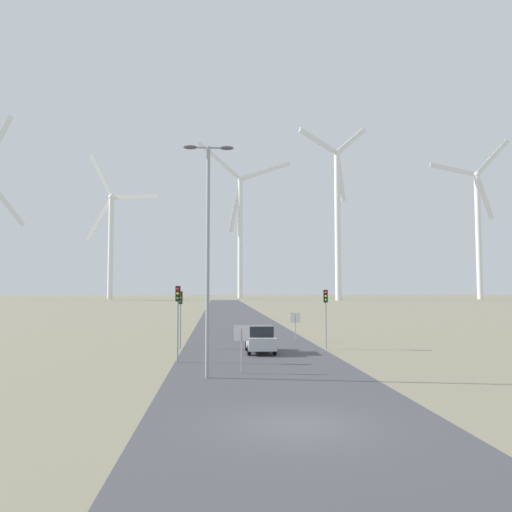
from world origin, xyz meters
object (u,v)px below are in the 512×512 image
traffic_light_post_near_right (326,306)px  wind_turbine_right (338,212)px  stop_sign_near (242,340)px  traffic_light_post_mid_left (180,307)px  wind_turbine_far_right (478,223)px  stop_sign_far (295,321)px  traffic_light_post_near_left (178,306)px  streetlamp (208,235)px  wind_turbine_center (240,224)px  wind_turbine_left (111,234)px  car_approaching (260,339)px

traffic_light_post_near_right → wind_turbine_right: size_ratio=0.06×
stop_sign_near → wind_turbine_right: wind_turbine_right is taller
traffic_light_post_mid_left → wind_turbine_far_right: 188.87m
traffic_light_post_mid_left → wind_turbine_right: wind_turbine_right is taller
stop_sign_far → traffic_light_post_near_right: size_ratio=0.55×
traffic_light_post_near_left → traffic_light_post_mid_left: traffic_light_post_near_left is taller
streetlamp → wind_turbine_center: size_ratio=0.16×
traffic_light_post_near_right → wind_turbine_center: bearing=89.3°
streetlamp → stop_sign_far: 18.19m
wind_turbine_left → stop_sign_near: bearing=-76.1°
traffic_light_post_mid_left → wind_turbine_right: (46.11, 141.13, 29.24)m
streetlamp → wind_turbine_left: bearing=103.3°
wind_turbine_right → wind_turbine_far_right: wind_turbine_right is taller
traffic_light_post_near_left → wind_turbine_center: size_ratio=0.06×
traffic_light_post_mid_left → wind_turbine_right: size_ratio=0.06×
stop_sign_far → traffic_light_post_near_right: traffic_light_post_near_right is taller
car_approaching → wind_turbine_far_right: bearing=57.3°
traffic_light_post_near_left → wind_turbine_center: 195.03m
traffic_light_post_mid_left → car_approaching: (5.54, -2.66, -2.09)m
wind_turbine_center → wind_turbine_far_right: 98.93m
streetlamp → wind_turbine_center: 199.58m
stop_sign_far → wind_turbine_far_right: wind_turbine_far_right is taller
traffic_light_post_near_right → traffic_light_post_mid_left: bearing=175.1°
stop_sign_far → traffic_light_post_mid_left: 10.00m
traffic_light_post_mid_left → traffic_light_post_near_right: bearing=-4.9°
wind_turbine_right → streetlamp: bearing=-106.0°
traffic_light_post_mid_left → wind_turbine_left: 183.68m
streetlamp → traffic_light_post_mid_left: streetlamp is taller
stop_sign_far → wind_turbine_center: bearing=88.9°
traffic_light_post_near_left → wind_turbine_left: wind_turbine_left is taller
wind_turbine_center → wind_turbine_right: wind_turbine_center is taller
stop_sign_far → traffic_light_post_near_right: bearing=-74.4°
car_approaching → wind_turbine_center: 191.26m
traffic_light_post_near_right → car_approaching: 5.60m
traffic_light_post_mid_left → wind_turbine_left: wind_turbine_left is taller
wind_turbine_right → stop_sign_near: bearing=-105.5°
wind_turbine_far_right → traffic_light_post_near_right: bearing=-121.8°
car_approaching → streetlamp: bearing=-110.1°
streetlamp → stop_sign_near: size_ratio=4.67×
stop_sign_near → wind_turbine_left: size_ratio=0.04×
stop_sign_near → wind_turbine_center: size_ratio=0.03×
traffic_light_post_near_right → wind_turbine_far_right: (95.74, 154.71, 27.26)m
stop_sign_near → stop_sign_far: size_ratio=1.05×
stop_sign_near → wind_turbine_far_right: 195.73m
car_approaching → traffic_light_post_near_right: bearing=19.9°
wind_turbine_right → wind_turbine_center: bearing=127.0°
streetlamp → wind_turbine_far_right: size_ratio=0.18×
car_approaching → wind_turbine_right: (40.56, 143.79, 31.33)m
wind_turbine_center → traffic_light_post_mid_left: bearing=-93.9°
car_approaching → wind_turbine_right: bearing=74.2°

